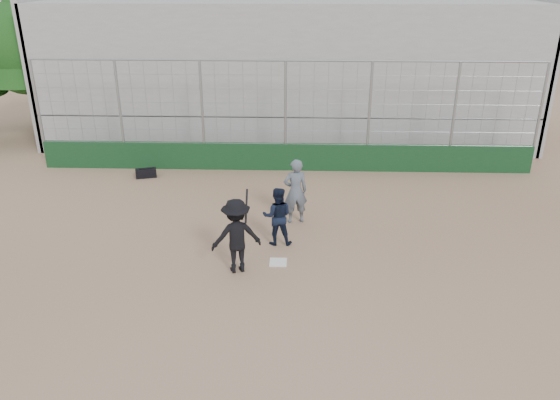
{
  "coord_description": "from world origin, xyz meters",
  "views": [
    {
      "loc": [
        0.47,
        -12.21,
        6.99
      ],
      "look_at": [
        0.0,
        1.4,
        1.15
      ],
      "focal_mm": 35.0,
      "sensor_mm": 36.0,
      "label": 1
    }
  ],
  "objects_px": {
    "batter_at_plate": "(236,236)",
    "umpire": "(295,194)",
    "equipment_bag": "(146,173)",
    "catcher_crouched": "(277,226)"
  },
  "relations": [
    {
      "from": "catcher_crouched",
      "to": "equipment_bag",
      "type": "relative_size",
      "value": 1.43
    },
    {
      "from": "catcher_crouched",
      "to": "umpire",
      "type": "xyz_separation_m",
      "value": [
        0.47,
        1.43,
        0.32
      ]
    },
    {
      "from": "batter_at_plate",
      "to": "catcher_crouched",
      "type": "relative_size",
      "value": 1.82
    },
    {
      "from": "batter_at_plate",
      "to": "umpire",
      "type": "bearing_deg",
      "value": 63.64
    },
    {
      "from": "batter_at_plate",
      "to": "catcher_crouched",
      "type": "height_order",
      "value": "batter_at_plate"
    },
    {
      "from": "catcher_crouched",
      "to": "equipment_bag",
      "type": "bearing_deg",
      "value": 134.7
    },
    {
      "from": "equipment_bag",
      "to": "batter_at_plate",
      "type": "bearing_deg",
      "value": -58.12
    },
    {
      "from": "equipment_bag",
      "to": "umpire",
      "type": "bearing_deg",
      "value": -33.31
    },
    {
      "from": "batter_at_plate",
      "to": "umpire",
      "type": "distance_m",
      "value": 3.19
    },
    {
      "from": "umpire",
      "to": "catcher_crouched",
      "type": "bearing_deg",
      "value": 56.96
    }
  ]
}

